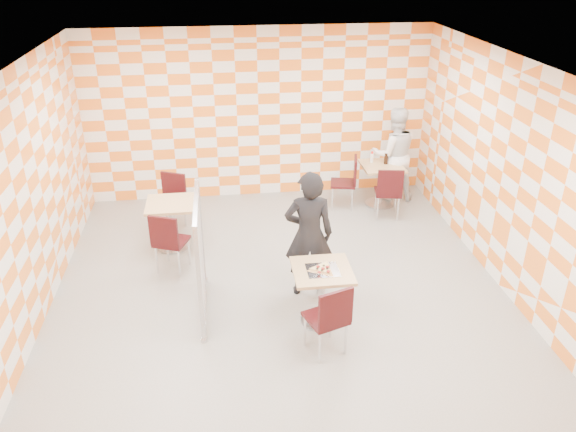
{
  "coord_description": "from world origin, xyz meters",
  "views": [
    {
      "loc": [
        -0.7,
        -6.05,
        4.29
      ],
      "look_at": [
        0.1,
        0.2,
        1.15
      ],
      "focal_mm": 35.0,
      "sensor_mm": 36.0,
      "label": 1
    }
  ],
  "objects_px": {
    "empty_table": "(171,217)",
    "soda_bottle": "(386,158)",
    "partition": "(200,256)",
    "chair_second_front": "(389,189)",
    "chair_main_front": "(330,316)",
    "chair_second_side": "(349,179)",
    "sport_bottle": "(372,157)",
    "chair_empty_near": "(168,239)",
    "main_table": "(322,286)",
    "man_white": "(393,154)",
    "second_table": "(381,178)",
    "man_dark": "(309,235)",
    "chair_empty_far": "(172,197)"
  },
  "relations": [
    {
      "from": "chair_second_front",
      "to": "man_dark",
      "type": "relative_size",
      "value": 0.53
    },
    {
      "from": "chair_empty_near",
      "to": "man_white",
      "type": "distance_m",
      "value": 4.36
    },
    {
      "from": "main_table",
      "to": "chair_empty_far",
      "type": "xyz_separation_m",
      "value": [
        -1.94,
        2.78,
        0.04
      ]
    },
    {
      "from": "partition",
      "to": "man_dark",
      "type": "height_order",
      "value": "man_dark"
    },
    {
      "from": "second_table",
      "to": "man_white",
      "type": "bearing_deg",
      "value": 42.69
    },
    {
      "from": "empty_table",
      "to": "partition",
      "type": "height_order",
      "value": "partition"
    },
    {
      "from": "second_table",
      "to": "soda_bottle",
      "type": "xyz_separation_m",
      "value": [
        0.08,
        0.06,
        0.34
      ]
    },
    {
      "from": "soda_bottle",
      "to": "man_dark",
      "type": "bearing_deg",
      "value": -124.31
    },
    {
      "from": "man_dark",
      "to": "man_white",
      "type": "relative_size",
      "value": 1.02
    },
    {
      "from": "soda_bottle",
      "to": "chair_empty_far",
      "type": "bearing_deg",
      "value": -172.32
    },
    {
      "from": "man_white",
      "to": "main_table",
      "type": "bearing_deg",
      "value": 62.61
    },
    {
      "from": "second_table",
      "to": "partition",
      "type": "height_order",
      "value": "partition"
    },
    {
      "from": "partition",
      "to": "sport_bottle",
      "type": "distance_m",
      "value": 4.16
    },
    {
      "from": "chair_second_side",
      "to": "chair_empty_near",
      "type": "bearing_deg",
      "value": -148.8
    },
    {
      "from": "empty_table",
      "to": "chair_empty_far",
      "type": "bearing_deg",
      "value": 92.51
    },
    {
      "from": "empty_table",
      "to": "partition",
      "type": "relative_size",
      "value": 0.48
    },
    {
      "from": "soda_bottle",
      "to": "sport_bottle",
      "type": "bearing_deg",
      "value": 155.69
    },
    {
      "from": "chair_second_front",
      "to": "empty_table",
      "type": "bearing_deg",
      "value": -171.65
    },
    {
      "from": "second_table",
      "to": "chair_empty_near",
      "type": "height_order",
      "value": "chair_empty_near"
    },
    {
      "from": "main_table",
      "to": "partition",
      "type": "relative_size",
      "value": 0.48
    },
    {
      "from": "empty_table",
      "to": "soda_bottle",
      "type": "bearing_deg",
      "value": 17.52
    },
    {
      "from": "chair_second_side",
      "to": "soda_bottle",
      "type": "relative_size",
      "value": 4.02
    },
    {
      "from": "main_table",
      "to": "chair_empty_near",
      "type": "distance_m",
      "value": 2.36
    },
    {
      "from": "man_dark",
      "to": "main_table",
      "type": "bearing_deg",
      "value": 99.27
    },
    {
      "from": "man_dark",
      "to": "sport_bottle",
      "type": "height_order",
      "value": "man_dark"
    },
    {
      "from": "empty_table",
      "to": "chair_empty_far",
      "type": "height_order",
      "value": "chair_empty_far"
    },
    {
      "from": "chair_main_front",
      "to": "sport_bottle",
      "type": "bearing_deg",
      "value": 69.26
    },
    {
      "from": "second_table",
      "to": "man_white",
      "type": "xyz_separation_m",
      "value": [
        0.26,
        0.24,
        0.34
      ]
    },
    {
      "from": "chair_empty_far",
      "to": "man_white",
      "type": "height_order",
      "value": "man_white"
    },
    {
      "from": "chair_second_front",
      "to": "chair_empty_far",
      "type": "distance_m",
      "value": 3.56
    },
    {
      "from": "chair_main_front",
      "to": "man_white",
      "type": "xyz_separation_m",
      "value": [
        1.93,
        4.09,
        0.3
      ]
    },
    {
      "from": "partition",
      "to": "sport_bottle",
      "type": "relative_size",
      "value": 7.75
    },
    {
      "from": "main_table",
      "to": "chair_second_side",
      "type": "height_order",
      "value": "chair_second_side"
    },
    {
      "from": "second_table",
      "to": "chair_empty_far",
      "type": "xyz_separation_m",
      "value": [
        -3.59,
        -0.44,
        0.04
      ]
    },
    {
      "from": "main_table",
      "to": "chair_second_front",
      "type": "xyz_separation_m",
      "value": [
        1.61,
        2.64,
        0.04
      ]
    },
    {
      "from": "chair_main_front",
      "to": "partition",
      "type": "height_order",
      "value": "partition"
    },
    {
      "from": "empty_table",
      "to": "partition",
      "type": "xyz_separation_m",
      "value": [
        0.47,
        -1.7,
        0.28
      ]
    },
    {
      "from": "chair_second_side",
      "to": "partition",
      "type": "height_order",
      "value": "partition"
    },
    {
      "from": "partition",
      "to": "chair_second_front",
      "type": "bearing_deg",
      "value": 36.0
    },
    {
      "from": "second_table",
      "to": "chair_main_front",
      "type": "xyz_separation_m",
      "value": [
        -1.67,
        -3.85,
        0.04
      ]
    },
    {
      "from": "man_white",
      "to": "empty_table",
      "type": "bearing_deg",
      "value": 20.76
    },
    {
      "from": "chair_empty_far",
      "to": "sport_bottle",
      "type": "xyz_separation_m",
      "value": [
        3.44,
        0.6,
        0.29
      ]
    },
    {
      "from": "chair_empty_near",
      "to": "partition",
      "type": "xyz_separation_m",
      "value": [
        0.47,
        -0.96,
        0.25
      ]
    },
    {
      "from": "man_white",
      "to": "chair_empty_near",
      "type": "bearing_deg",
      "value": 29.98
    },
    {
      "from": "empty_table",
      "to": "sport_bottle",
      "type": "height_order",
      "value": "sport_bottle"
    },
    {
      "from": "empty_table",
      "to": "soda_bottle",
      "type": "distance_m",
      "value": 3.83
    },
    {
      "from": "man_white",
      "to": "second_table",
      "type": "bearing_deg",
      "value": 44.21
    },
    {
      "from": "empty_table",
      "to": "chair_main_front",
      "type": "distance_m",
      "value": 3.35
    },
    {
      "from": "partition",
      "to": "man_white",
      "type": "distance_m",
      "value": 4.52
    },
    {
      "from": "second_table",
      "to": "man_white",
      "type": "relative_size",
      "value": 0.44
    }
  ]
}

